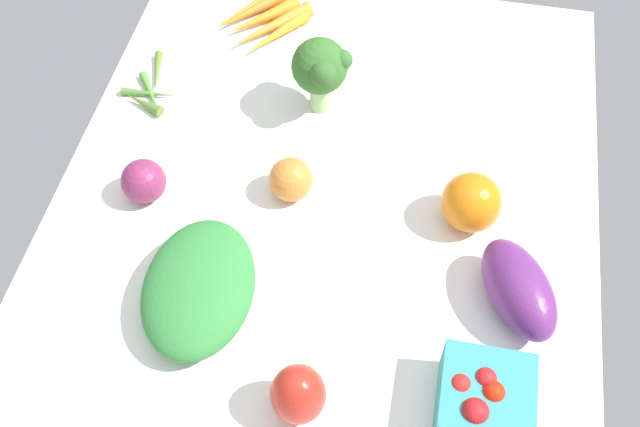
% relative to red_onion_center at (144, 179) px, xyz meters
% --- Properties ---
extents(tablecloth, '(1.04, 0.76, 0.02)m').
position_rel_red_onion_center_xyz_m(tablecloth, '(0.00, 0.25, -0.04)').
color(tablecloth, white).
rests_on(tablecloth, ground).
extents(red_onion_center, '(0.06, 0.06, 0.06)m').
position_rel_red_onion_center_xyz_m(red_onion_center, '(0.00, 0.00, 0.00)').
color(red_onion_center, '#822B55').
rests_on(red_onion_center, tablecloth).
extents(bell_pepper_red, '(0.09, 0.09, 0.09)m').
position_rel_red_onion_center_xyz_m(bell_pepper_red, '(0.27, 0.28, 0.01)').
color(bell_pepper_red, red).
rests_on(bell_pepper_red, tablecloth).
extents(eggplant, '(0.17, 0.14, 0.08)m').
position_rel_red_onion_center_xyz_m(eggplant, '(0.08, 0.52, 0.01)').
color(eggplant, '#652A70').
rests_on(eggplant, tablecloth).
extents(bell_pepper_orange, '(0.11, 0.11, 0.08)m').
position_rel_red_onion_center_xyz_m(bell_pepper_orange, '(-0.04, 0.45, 0.01)').
color(bell_pepper_orange, orange).
rests_on(bell_pepper_orange, tablecloth).
extents(leafy_greens_clump, '(0.21, 0.16, 0.07)m').
position_rel_red_onion_center_xyz_m(leafy_greens_clump, '(0.15, 0.12, 0.00)').
color(leafy_greens_clump, '#32813A').
rests_on(leafy_greens_clump, tablecloth).
extents(broccoli_head, '(0.10, 0.09, 0.13)m').
position_rel_red_onion_center_xyz_m(broccoli_head, '(-0.21, 0.21, 0.05)').
color(broccoli_head, '#9FC87A').
rests_on(broccoli_head, tablecloth).
extents(carrot_bunch, '(0.19, 0.16, 0.03)m').
position_rel_red_onion_center_xyz_m(carrot_bunch, '(-0.38, 0.08, -0.02)').
color(carrot_bunch, orange).
rests_on(carrot_bunch, tablecloth).
extents(berry_basket, '(0.11, 0.11, 0.08)m').
position_rel_red_onion_center_xyz_m(berry_basket, '(0.24, 0.48, 0.00)').
color(berry_basket, teal).
rests_on(berry_basket, tablecloth).
extents(heirloom_tomato_orange, '(0.06, 0.06, 0.06)m').
position_rel_red_onion_center_xyz_m(heirloom_tomato_orange, '(-0.04, 0.20, -0.00)').
color(heirloom_tomato_orange, orange).
rests_on(heirloom_tomato_orange, tablecloth).
extents(okra_pile, '(0.14, 0.09, 0.02)m').
position_rel_red_onion_center_xyz_m(okra_pile, '(-0.18, -0.06, -0.02)').
color(okra_pile, '#577B2B').
rests_on(okra_pile, tablecloth).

